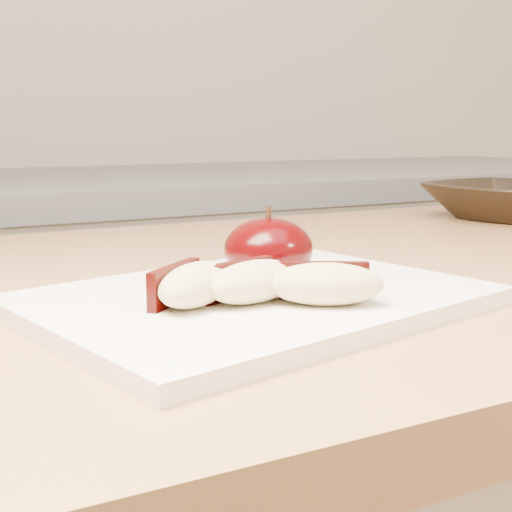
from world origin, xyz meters
name	(u,v)px	position (x,y,z in m)	size (l,w,h in m)	color
back_cabinet	(94,429)	(0.00, 1.20, 0.47)	(2.40, 0.62, 0.94)	silver
cutting_board	(256,300)	(-0.09, 0.39, 0.91)	(0.30, 0.22, 0.01)	white
apple_half	(268,249)	(-0.05, 0.44, 0.93)	(0.08, 0.08, 0.06)	#2E0002
apple_wedge_a	(194,284)	(-0.14, 0.37, 0.93)	(0.08, 0.08, 0.03)	#D3BD86
apple_wedge_b	(252,281)	(-0.11, 0.36, 0.93)	(0.08, 0.06, 0.03)	#D3BD86
apple_wedge_c	(325,284)	(-0.07, 0.33, 0.93)	(0.08, 0.07, 0.03)	#D3BD86
bowl	(506,201)	(0.44, 0.66, 0.92)	(0.20, 0.20, 0.05)	black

